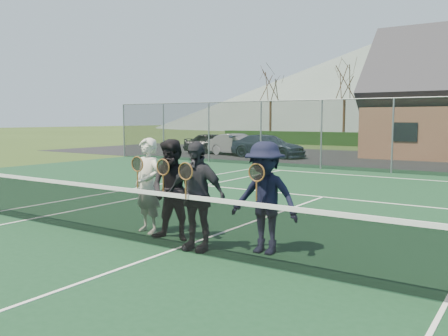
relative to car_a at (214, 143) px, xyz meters
The scene contains 16 objects.
ground 12.36m from the car_a, ahead, with size 220.00×220.00×0.00m, color #2E4518.
court_surface 22.33m from the car_a, 56.67° to the right, with size 30.00×30.00×0.02m, color #14381E.
tarmac_carpark 8.40m from the car_a, ahead, with size 40.00×12.00×0.01m, color black.
hill_west 77.85m from the car_a, 99.47° to the left, with size 110.00×110.00×18.00m, color #56675D.
car_a is the anchor object (origin of this frame).
car_b 2.19m from the car_a, 14.86° to the right, with size 1.37×3.92×1.29m, color gray.
car_c 4.41m from the car_a, 11.31° to the right, with size 1.80×4.44×1.29m, color #1B2637.
court_markings 22.33m from the car_a, 56.67° to the right, with size 11.03×23.83×0.01m.
tennis_net 22.32m from the car_a, 56.67° to the right, with size 11.68×0.08×1.10m.
perimeter_fence 13.33m from the car_a, 22.78° to the right, with size 30.07×0.07×3.02m.
tree_a 15.69m from the car_a, 104.59° to the left, with size 3.20×3.20×7.77m.
tree_b 15.59m from the car_a, 77.18° to the left, with size 3.20×3.20×7.77m.
player_a 21.13m from the car_a, 58.39° to the right, with size 0.72×0.55×1.80m.
player_b 21.67m from the car_a, 56.90° to the right, with size 1.00×0.85×1.80m.
player_c 22.31m from the car_a, 55.75° to the right, with size 1.09×0.55×1.80m.
player_d 22.53m from the car_a, 52.92° to the right, with size 1.18×0.70×1.80m.
Camera 1 is at (4.94, -5.89, 2.17)m, focal length 38.00 mm.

